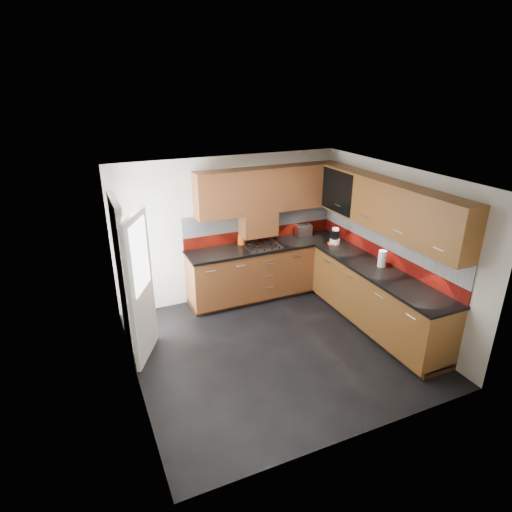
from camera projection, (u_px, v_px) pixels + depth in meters
name	position (u px, v px, depth m)	size (l,w,h in m)	color
room	(278.00, 248.00, 5.45)	(4.00, 3.80, 2.64)	black
base_cabinets	(317.00, 285.00, 6.85)	(2.70, 3.20, 0.95)	#572B13
countertop	(318.00, 258.00, 6.65)	(2.72, 3.22, 0.04)	black
backsplash	(324.00, 234.00, 6.82)	(2.70, 3.20, 0.54)	maroon
upper_cabinets	(329.00, 198.00, 6.44)	(2.50, 3.20, 0.72)	#572B13
extractor_hood	(258.00, 224.00, 7.08)	(0.60, 0.33, 0.40)	#572B13
glass_cabinet	(344.00, 189.00, 6.85)	(0.32, 0.80, 0.66)	black
back_door	(130.00, 282.00, 5.59)	(0.42, 1.19, 2.04)	white
gas_hob	(262.00, 245.00, 7.06)	(0.57, 0.51, 0.04)	silver
utensil_pot	(241.00, 238.00, 7.12)	(0.13, 0.13, 0.46)	#E35A15
toaster	(303.00, 230.00, 7.52)	(0.28, 0.18, 0.20)	silver
food_processor	(335.00, 237.00, 7.12)	(0.17, 0.17, 0.28)	white
paper_towel	(382.00, 259.00, 6.25)	(0.12, 0.12, 0.25)	white
orange_cloth	(333.00, 244.00, 7.15)	(0.15, 0.13, 0.02)	#F44E1B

